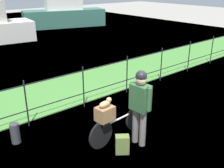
# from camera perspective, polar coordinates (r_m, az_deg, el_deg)

# --- Properties ---
(ground_plane) EXTENTS (60.00, 60.00, 0.00)m
(ground_plane) POSITION_cam_1_polar(r_m,az_deg,el_deg) (6.63, 10.88, -9.21)
(ground_plane) COLOR gray
(grass_strip) EXTENTS (27.00, 2.40, 0.03)m
(grass_strip) POSITION_cam_1_polar(r_m,az_deg,el_deg) (9.02, -6.69, -0.34)
(grass_strip) COLOR #478438
(grass_strip) RESTS_ON ground
(iron_fence) EXTENTS (18.04, 0.04, 1.19)m
(iron_fence) POSITION_cam_1_polar(r_m,az_deg,el_deg) (7.73, -1.18, 1.37)
(iron_fence) COLOR black
(iron_fence) RESTS_ON ground
(bicycle_main) EXTENTS (1.72, 0.21, 0.62)m
(bicycle_main) POSITION_cam_1_polar(r_m,az_deg,el_deg) (5.96, 1.40, -8.85)
(bicycle_main) COLOR black
(bicycle_main) RESTS_ON ground
(wooden_crate) EXTENTS (0.39, 0.31, 0.30)m
(wooden_crate) POSITION_cam_1_polar(r_m,az_deg,el_deg) (5.50, -1.54, -6.37)
(wooden_crate) COLOR olive
(wooden_crate) RESTS_ON bicycle_main
(terrier_dog) EXTENTS (0.32, 0.16, 0.18)m
(terrier_dog) POSITION_cam_1_polar(r_m,az_deg,el_deg) (5.41, -1.37, -4.16)
(terrier_dog) COLOR tan
(terrier_dog) RESTS_ON wooden_crate
(cyclist_person) EXTENTS (0.29, 0.54, 1.68)m
(cyclist_person) POSITION_cam_1_polar(r_m,az_deg,el_deg) (5.50, 6.08, -3.83)
(cyclist_person) COLOR slate
(cyclist_person) RESTS_ON ground
(backpack_on_paving) EXTENTS (0.33, 0.31, 0.40)m
(backpack_on_paving) POSITION_cam_1_polar(r_m,az_deg,el_deg) (5.57, 2.21, -12.88)
(backpack_on_paving) COLOR olive
(backpack_on_paving) RESTS_ON ground
(mooring_bollard) EXTENTS (0.20, 0.20, 0.46)m
(mooring_bollard) POSITION_cam_1_polar(r_m,az_deg,el_deg) (6.23, -20.15, -9.94)
(mooring_bollard) COLOR #38383D
(mooring_bollard) RESTS_ON ground
(moored_boat_mid) EXTENTS (6.33, 3.35, 3.87)m
(moored_boat_mid) POSITION_cam_1_polar(r_m,az_deg,el_deg) (21.20, -10.24, 14.38)
(moored_boat_mid) COLOR #336656
(moored_boat_mid) RESTS_ON ground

